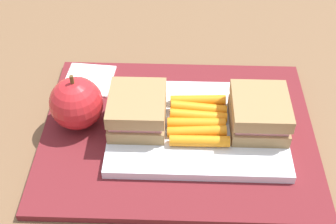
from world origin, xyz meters
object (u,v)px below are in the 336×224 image
Objects in this scene: carrot_sticks_bundle at (197,120)px; paper_napkin at (88,80)px; sandwich_half_right at (137,110)px; apple at (76,103)px; sandwich_half_left at (258,113)px; food_tray at (196,127)px.

carrot_sticks_bundle is 0.19m from paper_napkin.
apple is at bearing -6.57° from sandwich_half_right.
sandwich_half_left is 0.90× the size of carrot_sticks_bundle.
carrot_sticks_bundle is at bearing 149.07° from paper_napkin.
sandwich_half_right is at bearing 0.00° from sandwich_half_left.
sandwich_half_left is 0.16m from sandwich_half_right.
apple is (0.16, -0.01, 0.02)m from carrot_sticks_bundle.
sandwich_half_right is 1.14× the size of paper_napkin.
sandwich_half_right is 0.08m from apple.
sandwich_half_left is 0.99× the size of apple.
sandwich_half_left is 0.24m from apple.
apple is at bearing -2.24° from sandwich_half_left.
paper_napkin is at bearing -30.93° from carrot_sticks_bundle.
sandwich_half_left is 0.08m from carrot_sticks_bundle.
sandwich_half_left is 0.26m from paper_napkin.
sandwich_half_right is at bearing 0.00° from food_tray.
sandwich_half_right reaches higher than paper_napkin.
food_tray is 3.29× the size of paper_napkin.
apple is at bearing -3.34° from food_tray.
carrot_sticks_bundle is at bearing -179.69° from sandwich_half_right.
food_tray is 2.88× the size of sandwich_half_left.
apple is at bearing -3.18° from carrot_sticks_bundle.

